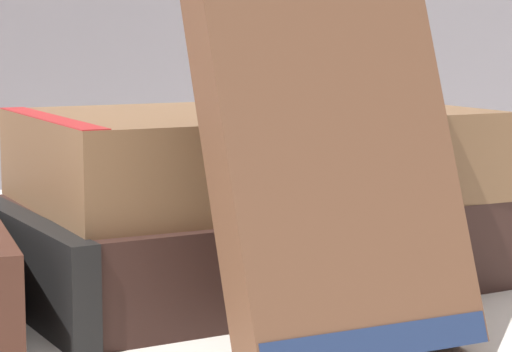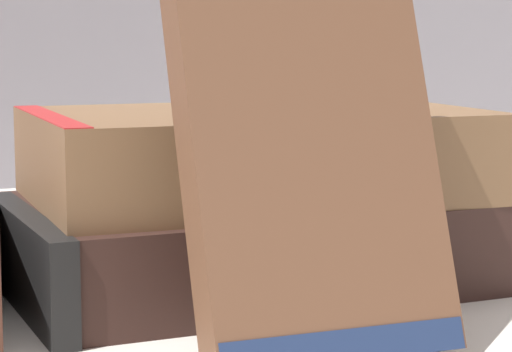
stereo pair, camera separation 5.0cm
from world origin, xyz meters
name	(u,v)px [view 1 (the left image)]	position (x,y,z in m)	size (l,w,h in m)	color
ground_plane	(220,294)	(0.00, 0.00, 0.00)	(3.00, 3.00, 0.00)	silver
book_flat_bottom	(235,243)	(0.01, 0.01, 0.02)	(0.24, 0.15, 0.05)	#331E19
book_flat_top	(242,155)	(0.02, 0.01, 0.07)	(0.22, 0.14, 0.04)	brown
book_leaning_front	(332,156)	(0.00, -0.10, 0.08)	(0.10, 0.08, 0.17)	brown
pocket_watch	(343,101)	(0.08, 0.01, 0.09)	(0.05, 0.05, 0.01)	white
reading_glasses	(62,248)	(-0.04, 0.13, 0.00)	(0.12, 0.08, 0.00)	#ADADB2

